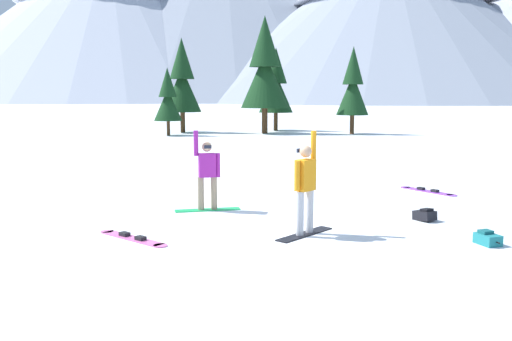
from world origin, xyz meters
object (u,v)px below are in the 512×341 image
object	(u,v)px
loose_snowboard_near_right	(132,238)
backpack_black	(425,215)
pine_tree_leaning	(182,81)
pine_tree_broad	(265,70)
pine_tree_young	(353,87)
pine_tree_twin	(276,86)
loose_snowboard_near_left	(428,191)
snowboarder_midground	(207,173)
backpack_teal	(488,239)
snowboarder_foreground	(305,186)
pine_tree_short	(168,99)

from	to	relation	value
loose_snowboard_near_right	backpack_black	world-z (taller)	backpack_black
pine_tree_leaning	pine_tree_broad	bearing A→B (deg)	-3.53
backpack_black	pine_tree_young	bearing A→B (deg)	89.39
pine_tree_twin	pine_tree_leaning	xyz separation A→B (m)	(-6.59, -2.77, 0.27)
pine_tree_young	pine_tree_broad	distance (m)	6.23
pine_tree_twin	pine_tree_broad	xyz separation A→B (m)	(-0.58, -3.14, 1.05)
loose_snowboard_near_left	pine_tree_broad	distance (m)	24.51
pine_tree_twin	pine_tree_broad	world-z (taller)	pine_tree_broad
loose_snowboard_near_right	snowboarder_midground	bearing A→B (deg)	71.00
loose_snowboard_near_right	backpack_teal	size ratio (longest dim) A/B	3.16
snowboarder_foreground	pine_tree_young	size ratio (longest dim) A/B	0.34
loose_snowboard_near_left	backpack_teal	world-z (taller)	backpack_teal
loose_snowboard_near_right	pine_tree_leaning	bearing A→B (deg)	101.24
backpack_black	pine_tree_twin	distance (m)	30.73
snowboarder_midground	pine_tree_young	xyz separation A→B (m)	(5.30, 26.31, 2.38)
backpack_black	pine_tree_twin	xyz separation A→B (m)	(-5.25, 30.10, 3.28)
pine_tree_short	pine_tree_broad	world-z (taller)	pine_tree_broad
pine_tree_leaning	backpack_teal	bearing A→B (deg)	-66.66
snowboarder_midground	snowboarder_foreground	bearing A→B (deg)	-41.97
pine_tree_young	pine_tree_twin	world-z (taller)	pine_tree_twin
loose_snowboard_near_left	backpack_black	bearing A→B (deg)	-102.37
backpack_teal	pine_tree_twin	world-z (taller)	pine_tree_twin
loose_snowboard_near_left	loose_snowboard_near_right	distance (m)	9.06
pine_tree_young	snowboarder_midground	bearing A→B (deg)	-101.39
snowboarder_midground	pine_tree_short	bearing A→B (deg)	106.71
loose_snowboard_near_right	pine_tree_broad	bearing A→B (deg)	89.72
snowboarder_midground	backpack_teal	xyz separation A→B (m)	(5.79, -2.52, -0.79)
pine_tree_twin	pine_tree_leaning	world-z (taller)	pine_tree_leaning
snowboarder_foreground	loose_snowboard_near_right	bearing A→B (deg)	-168.80
pine_tree_twin	pine_tree_broad	bearing A→B (deg)	-100.52
backpack_black	backpack_teal	size ratio (longest dim) A/B	1.02
backpack_teal	pine_tree_twin	size ratio (longest dim) A/B	0.09
pine_tree_short	backpack_black	bearing A→B (deg)	-63.46
backpack_teal	pine_tree_broad	size ratio (longest dim) A/B	0.07
pine_tree_broad	backpack_teal	bearing A→B (deg)	-77.10
snowboarder_foreground	pine_tree_young	xyz separation A→B (m)	(2.93, 28.44, 2.30)
loose_snowboard_near_left	snowboarder_foreground	bearing A→B (deg)	-123.19
snowboarder_foreground	pine_tree_twin	world-z (taller)	pine_tree_twin
snowboarder_foreground	loose_snowboard_near_left	world-z (taller)	snowboarder_foreground
snowboarder_midground	loose_snowboard_near_right	xyz separation A→B (m)	(-0.96, -2.79, -0.88)
snowboarder_midground	pine_tree_short	size ratio (longest dim) A/B	0.43
loose_snowboard_near_right	pine_tree_broad	xyz separation A→B (m)	(0.14, 29.14, 4.44)
snowboarder_foreground	pine_tree_young	bearing A→B (deg)	84.12
snowboarder_foreground	pine_tree_broad	bearing A→B (deg)	96.39
snowboarder_foreground	pine_tree_short	distance (m)	27.53
snowboarder_midground	backpack_teal	distance (m)	6.37
snowboarder_foreground	pine_tree_leaning	distance (m)	30.40
snowboarder_foreground	pine_tree_twin	xyz separation A→B (m)	(-2.61, 31.62, 2.42)
loose_snowboard_near_right	backpack_black	xyz separation A→B (m)	(5.98, 2.19, 0.11)
loose_snowboard_near_right	pine_tree_broad	size ratio (longest dim) A/B	0.21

